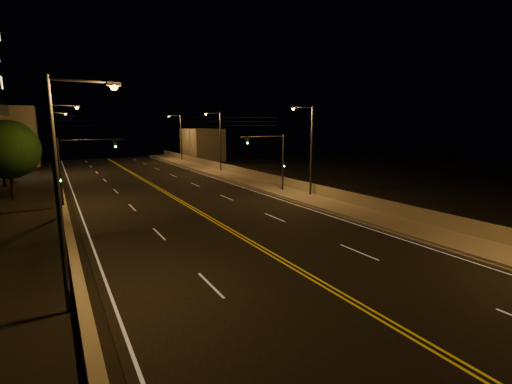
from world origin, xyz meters
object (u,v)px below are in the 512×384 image
traffic_signal_right (275,156)px  tree_1 (0,145)px  streetlight_2 (219,138)px  streetlight_6 (52,139)px  tree_0 (8,149)px  streetlight_1 (309,145)px  traffic_signal_left (74,166)px  streetlight_5 (55,148)px  streetlight_4 (65,180)px  streetlight_3 (180,135)px

traffic_signal_right → tree_1: size_ratio=0.81×
streetlight_2 → streetlight_6: bearing=158.8°
traffic_signal_right → tree_0: 25.74m
tree_0 → streetlight_6: bearing=76.9°
traffic_signal_right → tree_0: tree_0 is taller
streetlight_1 → tree_0: bearing=151.9°
streetlight_1 → traffic_signal_right: (-1.51, 3.76, -1.27)m
tree_0 → tree_1: size_ratio=1.00×
traffic_signal_left → tree_1: (-6.47, 18.68, 0.90)m
streetlight_5 → streetlight_6: 23.31m
streetlight_4 → streetlight_5: bearing=90.0°
traffic_signal_right → tree_1: (-25.27, 18.68, 0.90)m
streetlight_1 → streetlight_4: 25.42m
streetlight_6 → traffic_signal_left: 26.53m
tree_0 → streetlight_4: bearing=-81.9°
tree_1 → streetlight_6: bearing=55.5°
streetlight_1 → streetlight_2: size_ratio=1.00×
streetlight_5 → tree_0: size_ratio=1.17×
streetlight_1 → streetlight_3: size_ratio=1.00×
streetlight_1 → streetlight_3: same height
streetlight_5 → streetlight_6: same height
streetlight_2 → tree_1: bearing=178.9°
traffic_signal_right → traffic_signal_left: same height
traffic_signal_right → tree_0: size_ratio=0.81×
traffic_signal_right → streetlight_4: bearing=-138.8°
traffic_signal_right → tree_1: bearing=143.5°
streetlight_2 → traffic_signal_right: (-1.51, -18.15, -1.27)m
streetlight_5 → tree_0: (-3.89, 6.59, -0.36)m
streetlight_5 → streetlight_4: bearing=-90.0°
streetlight_6 → streetlight_4: bearing=-90.0°
streetlight_1 → tree_0: streetlight_1 is taller
traffic_signal_left → tree_1: bearing=109.1°
streetlight_3 → traffic_signal_left: size_ratio=1.45×
streetlight_1 → streetlight_2: (0.00, 21.91, 0.00)m
streetlight_3 → streetlight_5: size_ratio=1.00×
streetlight_6 → tree_1: bearing=-124.5°
streetlight_4 → tree_0: streetlight_4 is taller
streetlight_2 → streetlight_3: same height
streetlight_6 → tree_0: 17.17m
streetlight_3 → streetlight_6: bearing=-154.1°
streetlight_2 → traffic_signal_left: bearing=-138.2°
streetlight_1 → traffic_signal_left: 20.70m
streetlight_2 → streetlight_6: 22.99m
streetlight_4 → streetlight_5: same height
tree_0 → streetlight_1: bearing=-28.1°
streetlight_1 → traffic_signal_left: bearing=169.5°
traffic_signal_right → streetlight_2: bearing=85.2°
streetlight_1 → streetlight_4: (-21.43, -13.67, 0.00)m
traffic_signal_right → tree_0: bearing=157.7°
streetlight_5 → streetlight_1: bearing=-17.9°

